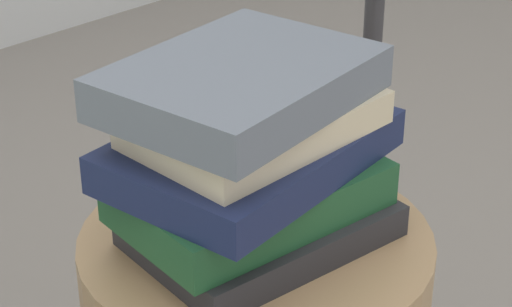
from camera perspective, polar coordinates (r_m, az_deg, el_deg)
The scene contains 5 objects.
book_charcoal at distance 1.01m, azimuth 0.35°, elevation -4.46°, with size 0.27×0.19×0.04m, color #28282D.
book_forest at distance 0.99m, azimuth -0.40°, elevation -2.39°, with size 0.27×0.18×0.05m, color #1E512D.
book_navy at distance 0.97m, azimuth -0.35°, elevation 0.21°, with size 0.30×0.20×0.04m, color #19234C.
book_cream at distance 0.95m, azimuth 0.11°, elevation 2.04°, with size 0.25×0.17×0.04m, color beige.
book_slate at distance 0.94m, azimuth -0.94°, elevation 4.42°, with size 0.27×0.20×0.05m, color slate.
Camera 1 is at (-0.63, -0.59, 1.09)m, focal length 64.55 mm.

